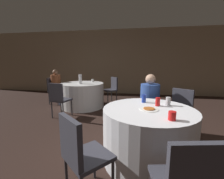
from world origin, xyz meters
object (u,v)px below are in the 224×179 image
table_far (83,95)px  chair_far_west (54,88)px  chair_near_northeast (180,108)px  pizza_plate_near (149,109)px  person_floral_shirt (58,87)px  soda_can_silver (168,101)px  chair_near_southwest (80,151)px  person_blue_shirt (150,103)px  soda_can_red (158,102)px  chair_far_northeast (112,87)px  chair_near_north (150,104)px  table_near (148,135)px  chair_far_south (59,97)px  bottle_far (80,79)px  soda_can_blue (144,98)px

table_far → chair_far_west: (-1.06, 0.17, 0.16)m
chair_near_northeast → pizza_plate_near: 1.08m
person_floral_shirt → soda_can_silver: 3.81m
chair_near_southwest → chair_near_northeast: size_ratio=1.00×
person_blue_shirt → soda_can_red: size_ratio=9.38×
table_far → chair_far_northeast: bearing=39.8°
table_far → pizza_plate_near: 3.06m
chair_near_southwest → person_blue_shirt: size_ratio=0.77×
pizza_plate_near → soda_can_silver: bearing=41.1°
person_floral_shirt → chair_near_north: bearing=71.4°
table_near → soda_can_red: soda_can_red is taller
chair_far_west → pizza_plate_near: size_ratio=3.57×
chair_near_northeast → soda_can_silver: (-0.34, -0.61, 0.27)m
chair_far_northeast → person_floral_shirt: person_floral_shirt is taller
pizza_plate_near → chair_near_northeast: bearing=54.3°
chair_near_northeast → chair_far_south: same height
person_floral_shirt → bottle_far: bearing=82.2°
chair_near_southwest → pizza_plate_near: bearing=88.7°
table_near → person_floral_shirt: bearing=137.5°
pizza_plate_near → chair_near_north: bearing=85.0°
table_near → bottle_far: (-1.85, 2.24, 0.51)m
chair_near_north → chair_near_southwest: bearing=71.9°
table_far → chair_far_south: bearing=-101.1°
pizza_plate_near → soda_can_silver: (0.28, 0.25, 0.05)m
bottle_far → chair_far_south: bearing=-102.5°
chair_far_northeast → person_floral_shirt: 1.80m
soda_can_red → soda_can_silver: 0.16m
soda_can_red → person_floral_shirt: bearing=140.6°
chair_far_northeast → person_blue_shirt: (1.10, -2.18, 0.06)m
chair_far_northeast → person_blue_shirt: size_ratio=0.77×
chair_far_south → chair_far_west: 1.49m
chair_far_northeast → soda_can_blue: bearing=159.7°
table_near → soda_can_blue: size_ratio=10.14×
chair_near_southwest → person_floral_shirt: size_ratio=0.77×
table_far → bottle_far: 0.53m
chair_near_southwest → pizza_plate_near: (0.67, 0.74, 0.22)m
chair_near_northeast → person_floral_shirt: bearing=10.1°
chair_far_west → soda_can_blue: chair_far_west is taller
chair_near_north → chair_far_west: bearing=-21.7°
chair_near_northeast → soda_can_silver: size_ratio=7.21×
chair_far_west → soda_can_silver: bearing=62.9°
soda_can_silver → chair_far_west: bearing=143.8°
chair_near_northeast → chair_far_south: (-2.67, 0.50, 0.00)m
chair_far_west → soda_can_blue: 3.61m
chair_near_southwest → bottle_far: 3.26m
chair_far_south → soda_can_red: size_ratio=7.21×
chair_far_northeast → pizza_plate_near: (1.02, -3.09, 0.22)m
chair_near_southwest → soda_can_red: chair_near_southwest is taller
chair_near_north → chair_near_northeast: size_ratio=1.00×
table_far → chair_far_south: (-0.21, -1.05, 0.16)m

